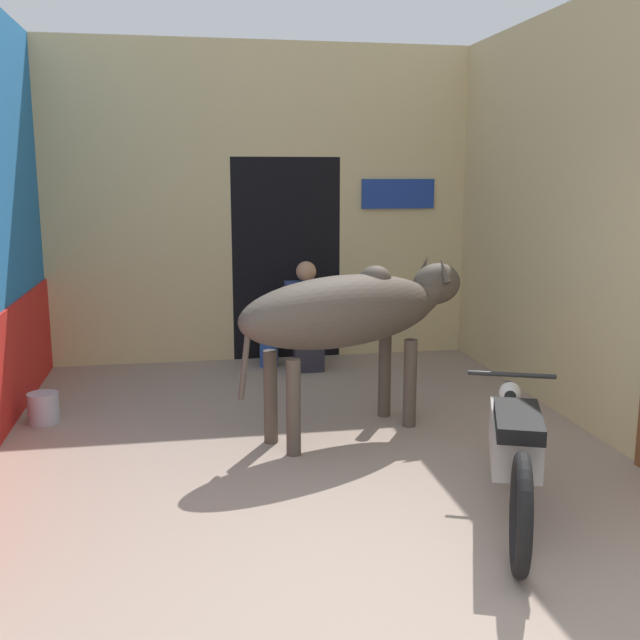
% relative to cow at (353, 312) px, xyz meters
% --- Properties ---
extents(ground_plane, '(30.00, 30.00, 0.00)m').
position_rel_cow_xyz_m(ground_plane, '(-0.44, -2.49, -1.00)').
color(ground_plane, gray).
extents(wall_back_with_doorway, '(4.71, 0.93, 3.50)m').
position_rel_cow_xyz_m(wall_back_with_doorway, '(-0.33, 2.89, 0.50)').
color(wall_back_with_doorway, '#D1BC84').
rests_on(wall_back_with_doorway, ground_plane).
extents(wall_right_with_door, '(0.22, 5.11, 3.50)m').
position_rel_cow_xyz_m(wall_right_with_door, '(2.00, 0.01, 0.72)').
color(wall_right_with_door, '#D1BC84').
rests_on(wall_right_with_door, ground_plane).
extents(cow, '(2.17, 1.32, 1.40)m').
position_rel_cow_xyz_m(cow, '(0.00, 0.00, 0.00)').
color(cow, '#4C4238').
rests_on(cow, ground_plane).
extents(motorcycle_near, '(0.89, 1.94, 0.77)m').
position_rel_cow_xyz_m(motorcycle_near, '(0.63, -1.68, -0.56)').
color(motorcycle_near, black).
rests_on(motorcycle_near, ground_plane).
extents(shopkeeper_seated, '(0.45, 0.34, 1.17)m').
position_rel_cow_xyz_m(shopkeeper_seated, '(-0.03, 2.06, -0.39)').
color(shopkeeper_seated, '#282833').
rests_on(shopkeeper_seated, ground_plane).
extents(plastic_stool, '(0.29, 0.29, 0.41)m').
position_rel_cow_xyz_m(plastic_stool, '(-0.43, 2.24, -0.78)').
color(plastic_stool, '#2856B2').
rests_on(plastic_stool, ground_plane).
extents(bucket, '(0.26, 0.26, 0.26)m').
position_rel_cow_xyz_m(bucket, '(-2.53, 0.69, -0.87)').
color(bucket, '#A8A8B2').
rests_on(bucket, ground_plane).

